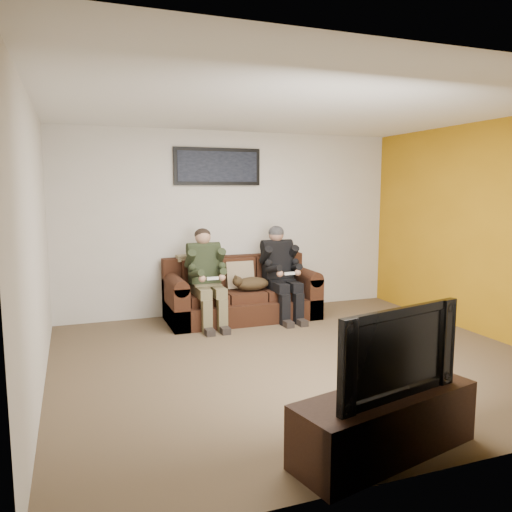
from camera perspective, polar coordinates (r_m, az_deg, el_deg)
name	(u,v)px	position (r m, az deg, el deg)	size (l,w,h in m)	color
floor	(298,358)	(5.44, 4.82, -11.58)	(5.00, 5.00, 0.00)	brown
ceiling	(301,107)	(5.19, 5.15, 16.62)	(5.00, 5.00, 0.00)	silver
wall_back	(233,223)	(7.25, -2.63, 3.80)	(5.00, 5.00, 0.00)	beige
wall_front	(457,270)	(3.28, 21.97, -1.50)	(5.00, 5.00, 0.00)	beige
wall_left	(35,247)	(4.68, -23.95, 0.99)	(4.50, 4.50, 0.00)	beige
wall_right	(488,230)	(6.62, 24.99, 2.72)	(4.50, 4.50, 0.00)	beige
accent_wall_right	(487,230)	(6.61, 24.93, 2.72)	(4.50, 4.50, 0.00)	#B88012
sofa	(241,295)	(6.97, -1.78, -4.50)	(2.06, 0.89, 0.84)	#351B0F
throw_pillow	(240,275)	(6.95, -1.89, -2.17)	(0.39, 0.11, 0.37)	#947E60
throw_blanket	(192,258)	(6.96, -7.35, -0.20)	(0.42, 0.21, 0.07)	tan
person_left	(206,272)	(6.59, -5.69, -1.82)	(0.51, 0.87, 1.27)	brown
person_right	(280,267)	(6.93, 2.82, -1.29)	(0.51, 0.86, 1.28)	black
cat	(251,284)	(6.78, -0.58, -3.17)	(0.66, 0.26, 0.24)	#47341C
framed_poster	(218,167)	(7.14, -4.41, 10.15)	(1.25, 0.05, 0.52)	black
tv_stand	(385,423)	(3.67, 14.54, -18.02)	(1.38, 0.44, 0.43)	black
television	(388,349)	(3.47, 14.84, -10.27)	(1.05, 0.14, 0.61)	black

